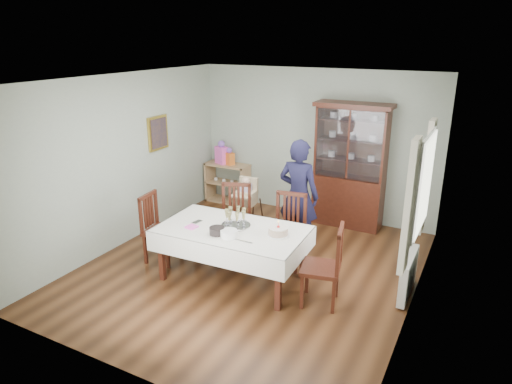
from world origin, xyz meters
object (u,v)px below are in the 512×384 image
Objects in this scene: chair_end_right at (322,281)px; woman at (298,196)px; sideboard at (228,183)px; high_chair at (246,211)px; chair_end_left at (162,241)px; birthday_cake at (278,231)px; gift_bag_pink at (221,153)px; champagne_tray at (236,221)px; dining_table at (233,253)px; chair_far_left at (234,233)px; chair_far_right at (287,245)px; gift_bag_orange at (230,157)px; china_cabinet at (350,164)px.

chair_end_right is 1.69m from woman.
high_chair is (1.07, -1.17, -0.01)m from sideboard.
chair_end_left is 3.49× the size of birthday_cake.
chair_end_left is 2.79m from gift_bag_pink.
high_chair is at bearing -44.05° from gift_bag_pink.
chair_end_right reaches higher than birthday_cake.
birthday_cake is (2.32, -2.56, 0.41)m from sideboard.
champagne_tray is 3.11m from gift_bag_pink.
dining_table is 1.91× the size of chair_far_left.
dining_table is 1.94× the size of chair_end_right.
woman is at bearing -30.96° from gift_bag_pink.
birthday_cake is at bearing -111.14° from chair_end_right.
chair_far_left reaches higher than chair_end_right.
woman is (-0.08, 0.58, 0.57)m from chair_far_right.
birthday_cake is 0.64× the size of gift_bag_pink.
dining_table is at bearing -102.70° from chair_end_right.
chair_far_left reaches higher than birthday_cake.
champagne_tray is (-0.42, -1.21, -0.06)m from woman.
champagne_tray is 1.19× the size of gift_bag_orange.
chair_end_left is 2.74m from gift_bag_orange.
champagne_tray is at bearing -92.12° from chair_end_left.
chair_far_left is at bearing -57.62° from gift_bag_orange.
birthday_cake is at bearing -85.51° from chair_far_right.
china_cabinet is at bearing 72.55° from dining_table.
gift_bag_pink is at bearing 180.00° from gift_bag_orange.
chair_far_left is 1.88m from chair_end_right.
gift_bag_pink is (-0.12, -0.02, 0.61)m from sideboard.
woman reaches higher than sideboard.
gift_bag_orange is (-1.00, 1.15, 0.56)m from high_chair.
dining_table is at bearing -55.75° from gift_bag_pink.
birthday_cake is (0.22, -1.21, -0.08)m from woman.
china_cabinet is 2.80m from chair_end_right.
high_chair is (-0.19, 0.74, 0.07)m from chair_far_left.
sideboard is 1.93× the size of gift_bag_pink.
dining_table is 2.85m from china_cabinet.
gift_bag_orange is at bearing 179.96° from china_cabinet.
chair_far_left is at bearing 148.21° from birthday_cake.
chair_end_right is at bearing -96.95° from chair_end_left.
chair_far_left is at bearing 122.39° from champagne_tray.
gift_bag_orange is at bearing 0.00° from gift_bag_pink.
china_cabinet reaches higher than birthday_cake.
chair_far_right is at bearing -19.22° from chair_far_left.
woman reaches higher than chair_end_right.
gift_bag_pink is at bearing 108.61° from chair_far_left.
chair_end_left is at bearing -154.77° from chair_far_left.
china_cabinet reaches higher than woman.
chair_end_left reaches higher than high_chair.
woman is 2.58m from gift_bag_pink.
sideboard is 0.84× the size of chair_far_right.
gift_bag_orange is (0.19, 0.00, -0.05)m from gift_bag_pink.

